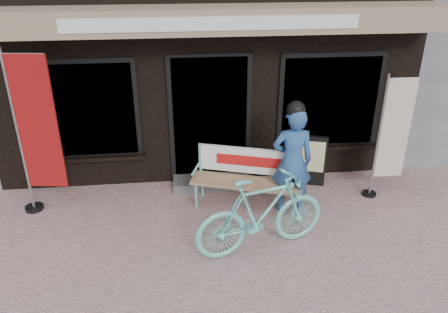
{
  "coord_description": "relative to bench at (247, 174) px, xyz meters",
  "views": [
    {
      "loc": [
        -0.52,
        -4.72,
        3.65
      ],
      "look_at": [
        0.09,
        0.7,
        1.05
      ],
      "focal_mm": 35.0,
      "sensor_mm": 36.0,
      "label": 1
    }
  ],
  "objects": [
    {
      "name": "ground",
      "position": [
        -0.5,
        -1.13,
        -0.54
      ],
      "size": [
        70.0,
        70.0,
        0.0
      ],
      "primitive_type": "plane",
      "color": "#BD9190",
      "rests_on": "ground"
    },
    {
      "name": "bench",
      "position": [
        0.0,
        0.0,
        0.0
      ],
      "size": [
        1.73,
        0.93,
        0.91
      ],
      "rotation": [
        0.0,
        0.0,
        -0.32
      ],
      "color": "#68CCC1",
      "rests_on": "ground"
    },
    {
      "name": "person",
      "position": [
        0.62,
        -0.23,
        0.33
      ],
      "size": [
        0.63,
        0.44,
        1.75
      ],
      "rotation": [
        0.0,
        0.0,
        -0.08
      ],
      "color": "#29518E",
      "rests_on": "ground"
    },
    {
      "name": "bicycle",
      "position": [
        -0.0,
        -1.15,
        0.01
      ],
      "size": [
        1.9,
        0.96,
        1.1
      ],
      "primitive_type": "imported",
      "rotation": [
        0.0,
        0.0,
        1.83
      ],
      "color": "#68CCC1",
      "rests_on": "ground"
    },
    {
      "name": "nobori_red",
      "position": [
        -3.05,
        0.16,
        0.75
      ],
      "size": [
        0.74,
        0.31,
        2.49
      ],
      "rotation": [
        0.0,
        0.0,
        -0.13
      ],
      "color": "gray",
      "rests_on": "ground"
    },
    {
      "name": "nobori_cream",
      "position": [
        2.24,
        0.04,
        0.51
      ],
      "size": [
        0.59,
        0.22,
        2.02
      ],
      "rotation": [
        0.0,
        0.0,
        -0.01
      ],
      "color": "gray",
      "rests_on": "ground"
    },
    {
      "name": "menu_stand",
      "position": [
        1.18,
        0.5,
        -0.08
      ],
      "size": [
        0.45,
        0.22,
        0.89
      ],
      "rotation": [
        0.0,
        0.0,
        -0.31
      ],
      "color": "black",
      "rests_on": "ground"
    }
  ]
}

